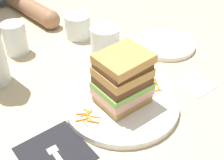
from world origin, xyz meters
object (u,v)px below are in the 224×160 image
napkin_dark (55,153)px  knife (165,78)px  empty_tumbler_1 (78,26)px  napkin_pink (195,84)px  juice_glass (105,43)px  main_plate (121,103)px  empty_tumbler_0 (15,38)px  side_plate (165,44)px  fork (60,160)px  sandwich (122,79)px

napkin_dark → knife: bearing=1.4°
empty_tumbler_1 → napkin_pink: bearing=-80.8°
juice_glass → empty_tumbler_1: bearing=87.3°
main_plate → napkin_pink: size_ratio=3.08×
knife → empty_tumbler_0: size_ratio=2.18×
main_plate → side_plate: size_ratio=1.45×
napkin_dark → side_plate: 0.48m
main_plate → empty_tumbler_0: (-0.06, 0.37, 0.04)m
napkin_dark → knife: (0.34, 0.01, 0.00)m
main_plate → side_plate: main_plate is taller
main_plate → empty_tumbler_0: size_ratio=2.78×
fork → napkin_pink: (0.38, -0.04, -0.00)m
fork → knife: 0.35m
fork → napkin_pink: bearing=-5.4°
juice_glass → empty_tumbler_1: 0.13m
fork → knife: fork is taller
knife → fork: bearing=-174.9°
napkin_dark → napkin_pink: same height
empty_tumbler_1 → knife: bearing=-85.0°
empty_tumbler_0 → side_plate: bearing=-38.2°
sandwich → empty_tumbler_0: size_ratio=1.34×
sandwich → napkin_dark: (-0.19, -0.01, -0.07)m
fork → main_plate: bearing=10.1°
sandwich → empty_tumbler_0: bearing=99.4°
main_plate → empty_tumbler_0: 0.37m
napkin_dark → empty_tumbler_0: size_ratio=1.34×
sandwich → napkin_pink: 0.22m
fork → knife: bearing=5.1°
side_plate → empty_tumbler_0: bearing=141.8°
napkin_pink → main_plate: bearing=159.9°
juice_glass → napkin_pink: size_ratio=1.01×
fork → empty_tumbler_1: bearing=48.5°
napkin_dark → empty_tumbler_1: bearing=46.9°
knife → juice_glass: size_ratio=2.39×
side_plate → napkin_pink: (-0.09, -0.17, -0.01)m
napkin_dark → napkin_pink: (0.38, -0.06, -0.00)m
fork → sandwich: bearing=10.1°
main_plate → napkin_pink: bearing=-20.1°
juice_glass → empty_tumbler_1: (0.01, 0.13, -0.00)m
side_plate → empty_tumbler_1: bearing=124.4°
empty_tumbler_1 → side_plate: 0.27m
main_plate → fork: 0.19m
fork → napkin_pink: 0.38m
main_plate → empty_tumbler_1: size_ratio=3.24×
empty_tumbler_1 → napkin_pink: (0.06, -0.39, -0.03)m
fork → side_plate: bearing=15.8°
sandwich → empty_tumbler_1: (0.13, 0.32, -0.04)m
knife → sandwich: bearing=178.9°
main_plate → napkin_dark: bearing=-176.5°
main_plate → napkin_pink: (0.19, -0.07, -0.01)m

